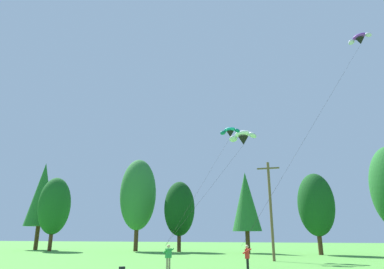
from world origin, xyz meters
name	(u,v)px	position (x,y,z in m)	size (l,w,h in m)	color
treeline_tree_a	(42,194)	(-34.77, 47.26, 9.11)	(4.80, 4.80, 14.53)	#472D19
treeline_tree_b	(54,206)	(-29.27, 43.79, 6.74)	(4.81, 4.81, 11.13)	#472D19
treeline_tree_c	(138,194)	(-16.66, 47.18, 8.47)	(5.58, 5.58, 13.99)	#472D19
treeline_tree_d	(179,208)	(-9.79, 47.19, 6.14)	(4.54, 4.54, 10.14)	#472D19
treeline_tree_e	(246,201)	(0.27, 46.43, 6.85)	(4.01, 4.01, 10.94)	#472D19
treeline_tree_f	(316,204)	(9.35, 44.64, 6.05)	(4.50, 4.50, 10.00)	#472D19
utility_pole	(271,207)	(4.42, 32.44, 4.91)	(2.20, 0.26, 9.30)	brown
kite_flyer_near	(168,255)	(-1.81, 21.03, 1.00)	(0.75, 0.76, 1.69)	gray
kite_flyer_mid	(247,256)	(3.35, 21.88, 1.00)	(0.56, 0.59, 1.69)	black
parafoil_kite_high_white	(243,137)	(1.60, 36.06, 13.19)	(5.52, 15.96, 12.41)	white
parafoil_kite_mid_purple	(360,39)	(15.20, 35.36, 23.33)	(13.50, 14.51, 22.35)	purple
parafoil_kite_far_teal	(230,132)	(0.46, 33.98, 13.31)	(3.79, 13.34, 12.26)	teal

